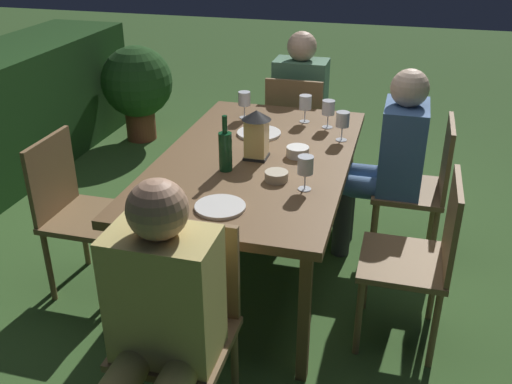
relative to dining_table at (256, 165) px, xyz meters
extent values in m
plane|color=#385B28|center=(0.00, 0.00, -0.67)|extent=(16.00, 16.00, 0.00)
cube|color=brown|center=(0.00, 0.00, 0.03)|extent=(1.74, 1.00, 0.04)
cube|color=brown|center=(-0.80, -0.43, -0.33)|extent=(0.05, 0.05, 0.68)
cube|color=brown|center=(0.80, -0.43, -0.33)|extent=(0.05, 0.05, 0.68)
cube|color=brown|center=(-0.80, 0.43, -0.33)|extent=(0.05, 0.05, 0.68)
cube|color=brown|center=(0.80, 0.43, -0.33)|extent=(0.05, 0.05, 0.68)
cube|color=brown|center=(-0.39, 0.82, -0.24)|extent=(0.42, 0.40, 0.03)
cube|color=brown|center=(-0.39, 1.01, -0.01)|extent=(0.40, 0.03, 0.42)
cylinder|color=brown|center=(-0.21, 0.65, -0.46)|extent=(0.03, 0.03, 0.42)
cylinder|color=brown|center=(-0.57, 0.65, -0.46)|extent=(0.03, 0.03, 0.42)
cylinder|color=brown|center=(-0.21, 0.99, -0.46)|extent=(0.03, 0.03, 0.42)
cylinder|color=brown|center=(-0.57, 0.99, -0.46)|extent=(0.03, 0.03, 0.42)
cube|color=brown|center=(1.19, 0.00, -0.24)|extent=(0.40, 0.42, 0.03)
cube|color=brown|center=(1.00, 0.00, -0.01)|extent=(0.03, 0.40, 0.42)
cylinder|color=brown|center=(1.36, 0.18, -0.46)|extent=(0.03, 0.03, 0.42)
cylinder|color=brown|center=(1.36, -0.18, -0.46)|extent=(0.03, 0.03, 0.42)
cylinder|color=brown|center=(1.02, 0.18, -0.46)|extent=(0.03, 0.03, 0.42)
cylinder|color=brown|center=(1.02, -0.18, -0.46)|extent=(0.03, 0.03, 0.42)
cube|color=#4C7A5B|center=(1.25, 0.00, 0.03)|extent=(0.24, 0.38, 0.50)
sphere|color=#D1A889|center=(1.25, 0.00, 0.37)|extent=(0.21, 0.21, 0.21)
cylinder|color=#4C7A5B|center=(1.39, 0.09, -0.21)|extent=(0.36, 0.13, 0.13)
cylinder|color=#4C7A5B|center=(1.39, -0.09, -0.21)|extent=(0.36, 0.13, 0.13)
cylinder|color=#333338|center=(1.55, 0.09, -0.45)|extent=(0.11, 0.11, 0.45)
cylinder|color=#333338|center=(1.55, -0.09, -0.45)|extent=(0.11, 0.11, 0.45)
cube|color=brown|center=(-1.19, 0.00, -0.24)|extent=(0.40, 0.42, 0.03)
cube|color=brown|center=(-1.00, 0.00, -0.01)|extent=(0.03, 0.40, 0.42)
cylinder|color=brown|center=(-1.02, -0.18, -0.46)|extent=(0.03, 0.03, 0.42)
cylinder|color=brown|center=(-1.02, 0.18, -0.46)|extent=(0.03, 0.03, 0.42)
cube|color=tan|center=(-1.25, 0.00, 0.03)|extent=(0.24, 0.38, 0.50)
sphere|color=tan|center=(-1.25, 0.00, 0.37)|extent=(0.21, 0.21, 0.21)
cylinder|color=tan|center=(-1.39, -0.09, -0.21)|extent=(0.36, 0.13, 0.13)
cylinder|color=tan|center=(-1.39, 0.09, -0.21)|extent=(0.36, 0.13, 0.13)
cube|color=brown|center=(-0.39, -0.82, -0.24)|extent=(0.42, 0.40, 0.03)
cube|color=brown|center=(-0.39, -1.01, -0.01)|extent=(0.40, 0.02, 0.42)
cylinder|color=brown|center=(-0.57, -0.65, -0.46)|extent=(0.03, 0.03, 0.42)
cylinder|color=brown|center=(-0.21, -0.65, -0.46)|extent=(0.03, 0.03, 0.42)
cylinder|color=brown|center=(-0.57, -0.99, -0.46)|extent=(0.03, 0.03, 0.42)
cylinder|color=brown|center=(-0.21, -0.99, -0.46)|extent=(0.03, 0.03, 0.42)
cube|color=brown|center=(0.39, -0.82, -0.24)|extent=(0.42, 0.40, 0.03)
cube|color=brown|center=(0.39, -1.01, -0.01)|extent=(0.40, 0.02, 0.42)
cylinder|color=brown|center=(0.21, -0.65, -0.46)|extent=(0.03, 0.03, 0.42)
cylinder|color=brown|center=(0.57, -0.65, -0.46)|extent=(0.03, 0.03, 0.42)
cylinder|color=brown|center=(0.21, -0.99, -0.46)|extent=(0.03, 0.03, 0.42)
cylinder|color=brown|center=(0.57, -0.99, -0.46)|extent=(0.03, 0.03, 0.42)
cube|color=#426699|center=(0.39, -0.76, 0.03)|extent=(0.38, 0.24, 0.50)
sphere|color=beige|center=(0.39, -0.76, 0.37)|extent=(0.21, 0.21, 0.21)
cylinder|color=#426699|center=(0.30, -0.62, -0.21)|extent=(0.13, 0.36, 0.13)
cylinder|color=#426699|center=(0.48, -0.62, -0.21)|extent=(0.13, 0.36, 0.13)
cylinder|color=#333338|center=(0.30, -0.46, -0.45)|extent=(0.11, 0.11, 0.45)
cylinder|color=#333338|center=(0.48, -0.46, -0.45)|extent=(0.11, 0.11, 0.45)
cube|color=black|center=(-0.02, -0.01, 0.06)|extent=(0.12, 0.12, 0.01)
cube|color=#F9D17A|center=(-0.02, -0.01, 0.17)|extent=(0.11, 0.11, 0.20)
cone|color=black|center=(-0.02, -0.01, 0.29)|extent=(0.15, 0.15, 0.05)
cylinder|color=#144723|center=(-0.22, 0.10, 0.15)|extent=(0.07, 0.07, 0.20)
cylinder|color=#144723|center=(-0.22, 0.10, 0.30)|extent=(0.03, 0.03, 0.09)
cylinder|color=silver|center=(0.54, -0.30, 0.05)|extent=(0.06, 0.06, 0.00)
cylinder|color=silver|center=(0.54, -0.30, 0.10)|extent=(0.01, 0.01, 0.08)
cylinder|color=silver|center=(0.54, -0.30, 0.18)|extent=(0.08, 0.08, 0.08)
cylinder|color=maroon|center=(0.54, -0.30, 0.15)|extent=(0.07, 0.07, 0.03)
cylinder|color=silver|center=(-0.33, -0.33, 0.05)|extent=(0.06, 0.06, 0.00)
cylinder|color=silver|center=(-0.33, -0.33, 0.10)|extent=(0.01, 0.01, 0.08)
cylinder|color=silver|center=(-0.33, -0.33, 0.18)|extent=(0.08, 0.08, 0.08)
cylinder|color=maroon|center=(-0.33, -0.33, 0.15)|extent=(0.07, 0.07, 0.03)
cylinder|color=silver|center=(0.35, -0.41, 0.05)|extent=(0.06, 0.06, 0.00)
cylinder|color=silver|center=(0.35, -0.41, 0.10)|extent=(0.01, 0.01, 0.08)
cylinder|color=silver|center=(0.35, -0.41, 0.18)|extent=(0.08, 0.08, 0.08)
cylinder|color=maroon|center=(0.35, -0.41, 0.15)|extent=(0.07, 0.07, 0.03)
cylinder|color=silver|center=(0.60, -0.15, 0.05)|extent=(0.06, 0.06, 0.00)
cylinder|color=silver|center=(0.60, -0.15, 0.10)|extent=(0.01, 0.01, 0.08)
cylinder|color=silver|center=(0.60, -0.15, 0.18)|extent=(0.08, 0.08, 0.08)
cylinder|color=maroon|center=(0.60, -0.15, 0.15)|extent=(0.07, 0.07, 0.03)
cylinder|color=silver|center=(0.58, 0.23, 0.05)|extent=(0.06, 0.06, 0.00)
cylinder|color=silver|center=(0.58, 0.23, 0.10)|extent=(0.01, 0.01, 0.08)
cylinder|color=silver|center=(0.58, 0.23, 0.18)|extent=(0.08, 0.08, 0.08)
cylinder|color=maroon|center=(0.58, 0.23, 0.15)|extent=(0.07, 0.07, 0.03)
cylinder|color=white|center=(0.32, 0.07, 0.06)|extent=(0.26, 0.26, 0.01)
cylinder|color=silver|center=(-0.62, 0.00, 0.06)|extent=(0.23, 0.23, 0.01)
cylinder|color=silver|center=(0.05, -0.22, 0.08)|extent=(0.12, 0.12, 0.05)
cylinder|color=#424C1E|center=(0.05, -0.22, 0.09)|extent=(0.10, 0.10, 0.02)
cylinder|color=#BCAD8E|center=(-0.27, -0.18, 0.07)|extent=(0.12, 0.12, 0.05)
cylinder|color=tan|center=(-0.27, -0.18, 0.08)|extent=(0.10, 0.10, 0.01)
cylinder|color=brown|center=(1.78, 1.56, -0.54)|extent=(0.27, 0.27, 0.27)
sphere|color=#234C1E|center=(1.78, 1.56, -0.14)|extent=(0.63, 0.63, 0.63)
camera|label=1|loc=(-2.77, -0.74, 1.26)|focal=40.54mm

